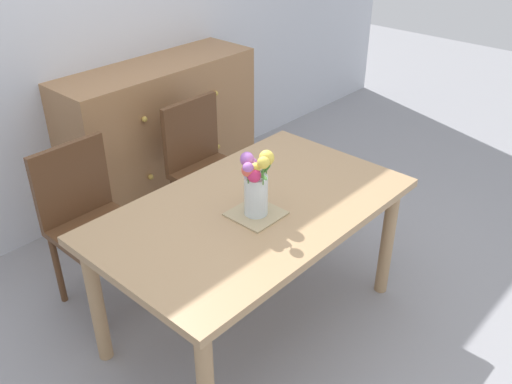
# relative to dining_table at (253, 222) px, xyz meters

# --- Properties ---
(ground_plane) EXTENTS (12.00, 12.00, 0.00)m
(ground_plane) POSITION_rel_dining_table_xyz_m (0.00, 0.00, -0.63)
(ground_plane) COLOR #939399
(back_wall) EXTENTS (7.00, 0.10, 2.80)m
(back_wall) POSITION_rel_dining_table_xyz_m (0.00, 1.60, 0.77)
(back_wall) COLOR silver
(back_wall) RESTS_ON ground_plane
(dining_table) EXTENTS (1.51, 0.90, 0.72)m
(dining_table) POSITION_rel_dining_table_xyz_m (0.00, 0.00, 0.00)
(dining_table) COLOR tan
(dining_table) RESTS_ON ground_plane
(chair_left) EXTENTS (0.42, 0.42, 0.90)m
(chair_left) POSITION_rel_dining_table_xyz_m (-0.42, 0.79, -0.11)
(chair_left) COLOR brown
(chair_left) RESTS_ON ground_plane
(chair_right) EXTENTS (0.42, 0.42, 0.90)m
(chair_right) POSITION_rel_dining_table_xyz_m (0.42, 0.79, -0.11)
(chair_right) COLOR brown
(chair_right) RESTS_ON ground_plane
(dresser) EXTENTS (1.40, 0.47, 1.00)m
(dresser) POSITION_rel_dining_table_xyz_m (0.52, 1.33, -0.13)
(dresser) COLOR #9E7047
(dresser) RESTS_ON ground_plane
(placemat) EXTENTS (0.22, 0.22, 0.01)m
(placemat) POSITION_rel_dining_table_xyz_m (-0.05, -0.06, 0.09)
(placemat) COLOR tan
(placemat) RESTS_ON dining_table
(flower_vase) EXTENTS (0.19, 0.19, 0.32)m
(flower_vase) POSITION_rel_dining_table_xyz_m (-0.05, -0.06, 0.26)
(flower_vase) COLOR silver
(flower_vase) RESTS_ON placemat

